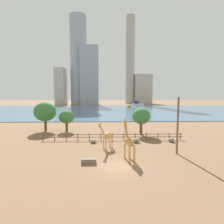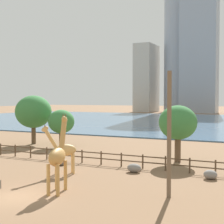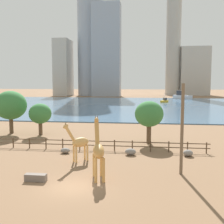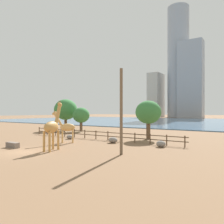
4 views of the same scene
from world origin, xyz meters
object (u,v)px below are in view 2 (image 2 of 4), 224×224
at_px(giraffe_tall, 58,156).
at_px(boulder_near_fence, 134,168).
at_px(tree_center_broad, 178,123).
at_px(tree_right_tall, 61,122).
at_px(boulder_by_pole, 210,175).
at_px(giraffe_companion, 63,150).
at_px(tree_left_large, 33,112).
at_px(boulder_small, 60,162).
at_px(utility_pole, 169,135).

distance_m(giraffe_tall, boulder_near_fence, 8.63).
bearing_deg(tree_center_broad, tree_right_tall, 166.87).
bearing_deg(boulder_by_pole, boulder_near_fence, -177.67).
distance_m(boulder_by_pole, tree_right_tall, 23.41).
distance_m(giraffe_tall, giraffe_companion, 5.63).
xyz_separation_m(boulder_near_fence, tree_left_large, (-19.70, 10.96, 4.13)).
distance_m(tree_left_large, tree_right_tall, 5.31).
bearing_deg(giraffe_companion, tree_right_tall, -98.62).
bearing_deg(tree_center_broad, boulder_small, -145.82).
height_order(giraffe_companion, tree_right_tall, tree_right_tall).
relative_size(boulder_near_fence, tree_right_tall, 0.25).
distance_m(utility_pole, boulder_small, 14.24).
height_order(boulder_by_pole, tree_right_tall, tree_right_tall).
relative_size(giraffe_companion, boulder_by_pole, 3.95).
bearing_deg(boulder_small, utility_pole, -25.37).
bearing_deg(tree_left_large, tree_right_tall, -7.56).
bearing_deg(tree_right_tall, boulder_near_fence, -35.21).
bearing_deg(boulder_small, giraffe_tall, -56.37).
bearing_deg(boulder_near_fence, giraffe_tall, -105.63).
distance_m(giraffe_tall, tree_right_tall, 22.12).
bearing_deg(giraffe_tall, tree_left_large, 26.61).
bearing_deg(boulder_near_fence, tree_left_large, 150.90).
distance_m(tree_left_large, tree_center_broad, 22.26).
xyz_separation_m(giraffe_tall, tree_center_broad, (4.34, 14.47, 1.46)).
relative_size(utility_pole, boulder_by_pole, 7.59).
xyz_separation_m(boulder_by_pole, tree_center_broad, (-4.29, 6.14, 3.56)).
relative_size(utility_pole, tree_right_tall, 1.65).
distance_m(boulder_by_pole, boulder_small, 13.92).
bearing_deg(boulder_by_pole, giraffe_companion, -163.04).
relative_size(giraffe_companion, boulder_near_fence, 3.41).
xyz_separation_m(boulder_near_fence, boulder_small, (-7.54, -0.13, -0.06)).
relative_size(giraffe_tall, boulder_near_fence, 4.29).
height_order(giraffe_companion, boulder_small, giraffe_companion).
bearing_deg(tree_left_large, giraffe_tall, -47.50).
bearing_deg(tree_center_broad, boulder_by_pole, -55.03).
bearing_deg(boulder_near_fence, boulder_small, -178.99).
relative_size(boulder_by_pole, tree_center_broad, 0.19).
xyz_separation_m(giraffe_tall, utility_pole, (7.13, 2.05, 1.59)).
distance_m(giraffe_tall, boulder_by_pole, 12.18).
relative_size(tree_left_large, tree_right_tall, 1.39).
bearing_deg(boulder_small, tree_left_large, 137.62).
bearing_deg(giraffe_tall, giraffe_companion, 14.83).
relative_size(utility_pole, tree_center_broad, 1.43).
distance_m(boulder_near_fence, tree_left_large, 22.92).
distance_m(boulder_small, tree_left_large, 16.99).
distance_m(utility_pole, tree_right_tall, 25.39).
bearing_deg(tree_left_large, utility_pole, -34.65).
relative_size(giraffe_companion, boulder_small, 3.85).
bearing_deg(tree_right_tall, boulder_by_pole, -25.57).
bearing_deg(boulder_near_fence, utility_pole, -50.99).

